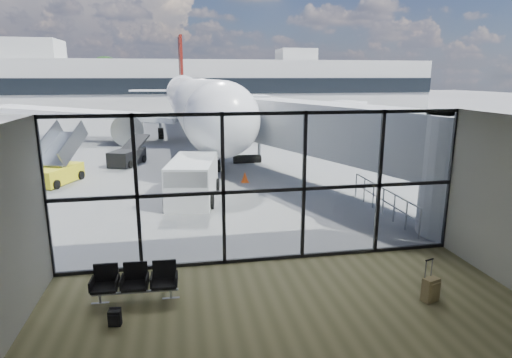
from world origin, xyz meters
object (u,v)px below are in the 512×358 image
object	(u,v)px
suitcase	(431,290)
belt_loader	(128,156)
seating_row	(135,280)
airliner	(193,102)
backpack	(115,318)
mobile_stairs	(55,172)
service_van	(193,180)

from	to	relation	value
suitcase	belt_loader	distance (m)	21.03
seating_row	airliner	size ratio (longest dim) A/B	0.05
backpack	airliner	world-z (taller)	airliner
seating_row	suitcase	distance (m)	7.34
suitcase	belt_loader	world-z (taller)	belt_loader
suitcase	backpack	bearing A→B (deg)	158.78
suitcase	mobile_stairs	size ratio (longest dim) A/B	0.28
suitcase	service_van	xyz separation A→B (m)	(-5.44, 10.06, 0.63)
suitcase	airliner	xyz separation A→B (m)	(-4.53, 31.33, 2.86)
service_van	airliner	bearing A→B (deg)	97.61
airliner	mobile_stairs	bearing A→B (deg)	-117.96
seating_row	airliner	xyz separation A→B (m)	(2.66, 29.88, 2.68)
backpack	belt_loader	bearing A→B (deg)	103.16
belt_loader	airliner	bearing A→B (deg)	91.03
backpack	mobile_stairs	distance (m)	15.18
service_van	suitcase	bearing A→B (deg)	-51.51
backpack	airliner	xyz separation A→B (m)	(3.02, 31.04, 2.99)
backpack	belt_loader	world-z (taller)	belt_loader
airliner	belt_loader	world-z (taller)	airliner
belt_loader	suitcase	bearing A→B (deg)	-42.49
suitcase	service_van	bearing A→B (deg)	99.43
suitcase	service_van	distance (m)	11.45
service_van	mobile_stairs	bearing A→B (deg)	156.72
backpack	seating_row	bearing A→B (deg)	80.80
backpack	suitcase	size ratio (longest dim) A/B	0.38
suitcase	airliner	distance (m)	31.79
backpack	service_van	world-z (taller)	service_van
backpack	mobile_stairs	bearing A→B (deg)	116.93
backpack	mobile_stairs	size ratio (longest dim) A/B	0.11
suitcase	airliner	world-z (taller)	airliner
backpack	service_van	size ratio (longest dim) A/B	0.09
seating_row	mobile_stairs	size ratio (longest dim) A/B	0.55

